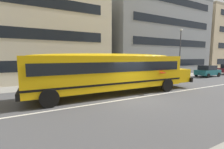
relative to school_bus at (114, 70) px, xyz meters
name	(u,v)px	position (x,y,z in m)	size (l,w,h in m)	color
ground_plane	(133,98)	(0.53, -1.85, -1.84)	(400.00, 400.00, 0.00)	#4C4C4F
sidewalk_far	(95,82)	(0.53, 5.52, -1.83)	(120.00, 3.00, 0.01)	gray
lane_centreline	(133,98)	(0.53, -1.85, -1.84)	(110.00, 0.16, 0.01)	silver
school_bus	(114,70)	(0.00, 0.00, 0.00)	(13.89, 3.44, 3.10)	yellow
parked_car_teal_under_tree	(208,71)	(16.85, 2.71, -0.99)	(3.92, 1.92, 1.64)	#195B66
street_lamp	(180,47)	(13.45, 4.82, 2.48)	(0.44, 0.44, 6.80)	#38383D
apartment_block_far_left	(26,1)	(-5.79, 12.61, 8.01)	(18.52, 11.22, 19.70)	beige
apartment_block_far_centre	(154,36)	(14.88, 11.75, 4.81)	(19.38, 9.50, 13.30)	gray
apartment_block_far_right	(216,42)	(36.40, 12.42, 4.81)	(21.68, 10.84, 13.30)	#C6B28E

